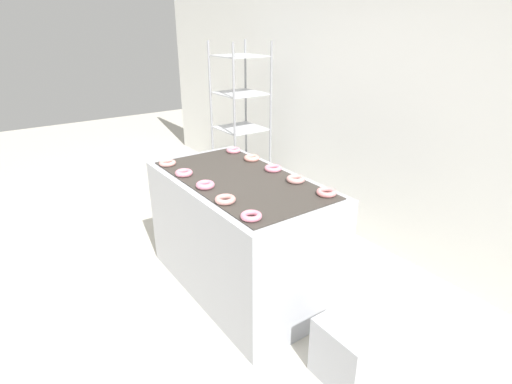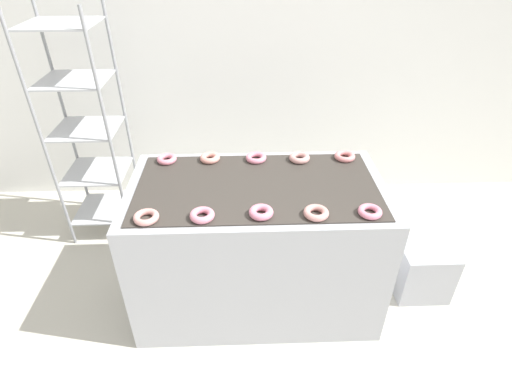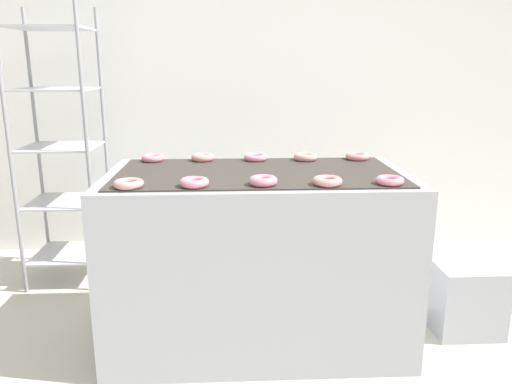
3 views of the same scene
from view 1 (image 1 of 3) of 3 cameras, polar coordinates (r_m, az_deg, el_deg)
ground_plane at (r=3.21m, az=-12.71°, el=-16.64°), size 14.00×14.00×0.00m
wall_back at (r=3.83m, az=16.47°, el=12.85°), size 8.00×0.05×2.80m
fryer_machine at (r=3.19m, az=-2.21°, el=-5.97°), size 1.56×0.86×0.94m
baking_rack_cart at (r=4.46m, az=-2.19°, el=9.03°), size 0.50×0.48×1.85m
glaze_bin at (r=2.64m, az=13.15°, el=-21.31°), size 0.37×0.32×0.40m
donut_near_leftmost at (r=3.35m, az=-12.53°, el=4.07°), size 0.14×0.14×0.04m
donut_near_left at (r=3.10m, az=-10.27°, el=2.71°), size 0.13×0.13×0.04m
donut_near_center at (r=2.84m, az=-7.27°, el=1.01°), size 0.13×0.13×0.04m
donut_near_right at (r=2.59m, az=-4.41°, el=-1.07°), size 0.14×0.14×0.04m
donut_near_rightmost at (r=2.37m, az=-0.70°, el=-3.44°), size 0.13×0.13×0.04m
donut_far_leftmost at (r=3.61m, az=-3.25°, el=5.98°), size 0.13×0.13×0.04m
donut_far_left at (r=3.39m, az=-0.62°, el=4.88°), size 0.13×0.13×0.04m
donut_far_center at (r=3.15m, az=2.45°, el=3.41°), size 0.14×0.14×0.04m
donut_far_right at (r=2.93m, az=5.69°, el=1.84°), size 0.14×0.14×0.04m
donut_far_rightmost at (r=2.74m, az=10.02°, el=-0.04°), size 0.14×0.14×0.04m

